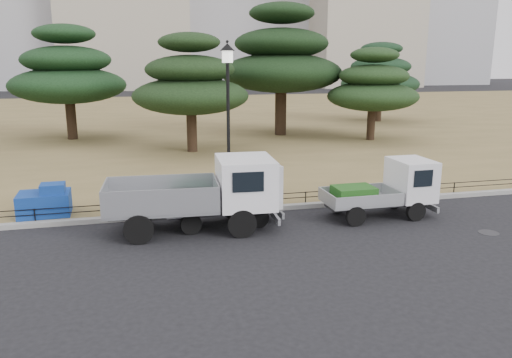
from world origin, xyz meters
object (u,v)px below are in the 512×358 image
object	(u,v)px
truck_kei_front	(231,194)
truck_kei_rear	(386,189)
truck_large	(202,191)
tarp_pile	(45,202)
street_lamp	(228,99)

from	to	relation	value
truck_kei_front	truck_kei_rear	xyz separation A→B (m)	(5.16, -0.50, -0.01)
truck_kei_front	truck_kei_rear	bearing A→B (deg)	-9.22
truck_kei_front	truck_kei_rear	world-z (taller)	truck_kei_front
truck_large	tarp_pile	xyz separation A→B (m)	(-4.86, 2.22, -0.65)
truck_kei_front	street_lamp	world-z (taller)	street_lamp
truck_large	tarp_pile	size ratio (longest dim) A/B	3.12
truck_large	tarp_pile	distance (m)	5.38
truck_kei_front	tarp_pile	xyz separation A→B (m)	(-5.84, 1.79, -0.37)
street_lamp	tarp_pile	xyz separation A→B (m)	(-6.03, 0.47, -3.28)
truck_kei_front	truck_large	bearing A→B (deg)	-159.77
tarp_pile	truck_kei_rear	bearing A→B (deg)	-11.77
truck_kei_rear	tarp_pile	distance (m)	11.24
truck_large	truck_kei_rear	size ratio (longest dim) A/B	1.42
truck_kei_rear	tarp_pile	world-z (taller)	truck_kei_rear
truck_kei_front	street_lamp	size ratio (longest dim) A/B	0.67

